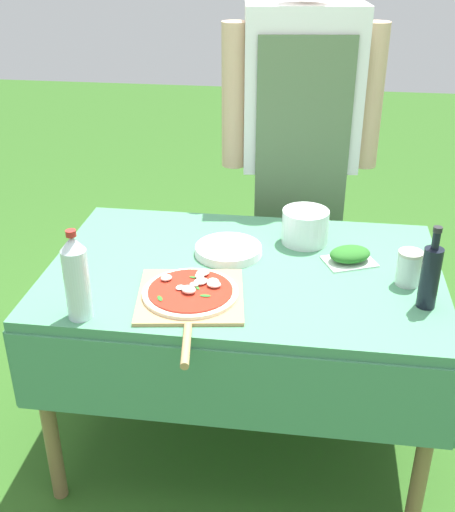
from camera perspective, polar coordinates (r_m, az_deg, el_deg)
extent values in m
plane|color=#2D5B1E|center=(2.62, 1.29, -15.76)|extent=(12.00, 12.00, 0.00)
cube|color=#478960|center=(2.18, 1.49, -1.45)|extent=(1.32, 0.86, 0.04)
cube|color=#478960|center=(1.91, -0.09, -11.89)|extent=(1.32, 0.01, 0.28)
cube|color=#478960|center=(2.64, 2.53, 0.08)|extent=(1.32, 0.01, 0.28)
cube|color=#478960|center=(2.42, -14.47, -3.63)|extent=(0.01, 0.86, 0.28)
cube|color=#478960|center=(2.30, 18.24, -5.93)|extent=(0.01, 0.86, 0.28)
cylinder|color=olive|center=(2.25, -15.67, -13.46)|extent=(0.05, 0.05, 0.72)
cylinder|color=olive|center=(2.13, 17.09, -16.32)|extent=(0.05, 0.05, 0.72)
cylinder|color=olive|center=(2.80, -10.05, -3.76)|extent=(0.05, 0.05, 0.72)
cylinder|color=olive|center=(2.71, 15.10, -5.50)|extent=(0.05, 0.05, 0.72)
cylinder|color=#70604C|center=(2.96, 7.56, -0.09)|extent=(0.13, 0.13, 0.87)
cylinder|color=#70604C|center=(2.95, 4.23, -0.08)|extent=(0.13, 0.13, 0.87)
cube|color=silver|center=(2.69, 6.70, 14.47)|extent=(0.49, 0.26, 0.65)
cube|color=#56704C|center=(2.65, 6.63, 8.77)|extent=(0.38, 0.06, 0.95)
cylinder|color=tan|center=(2.74, 12.60, 13.62)|extent=(0.10, 0.10, 0.58)
cylinder|color=tan|center=(2.68, 0.60, 13.97)|extent=(0.10, 0.10, 0.58)
cube|color=tan|center=(2.00, -3.30, -3.57)|extent=(0.37, 0.37, 0.01)
cylinder|color=tan|center=(1.78, -3.68, -7.89)|extent=(0.05, 0.20, 0.02)
cylinder|color=beige|center=(2.00, -3.31, -3.27)|extent=(0.30, 0.30, 0.01)
cylinder|color=#B22819|center=(1.99, -3.32, -3.06)|extent=(0.26, 0.26, 0.00)
ellipsoid|color=white|center=(1.99, -4.22, -2.81)|extent=(0.04, 0.04, 0.01)
ellipsoid|color=white|center=(2.01, -2.99, -2.54)|extent=(0.03, 0.03, 0.01)
ellipsoid|color=white|center=(2.04, -5.46, -1.94)|extent=(0.05, 0.05, 0.02)
ellipsoid|color=white|center=(2.06, -2.21, -1.50)|extent=(0.06, 0.06, 0.02)
ellipsoid|color=white|center=(2.02, -1.26, -2.24)|extent=(0.05, 0.05, 0.01)
ellipsoid|color=white|center=(1.97, -3.48, -2.99)|extent=(0.06, 0.06, 0.02)
ellipsoid|color=white|center=(2.05, -2.49, -1.76)|extent=(0.03, 0.04, 0.01)
ellipsoid|color=white|center=(2.00, -1.22, -2.51)|extent=(0.05, 0.05, 0.02)
ellipsoid|color=white|center=(2.02, -2.39, -2.26)|extent=(0.06, 0.06, 0.01)
ellipsoid|color=#286B23|center=(1.99, -2.69, -2.84)|extent=(0.02, 0.03, 0.00)
ellipsoid|color=#286B23|center=(1.95, -6.04, -3.76)|extent=(0.03, 0.04, 0.00)
ellipsoid|color=#286B23|center=(2.05, -3.08, -1.90)|extent=(0.03, 0.02, 0.00)
ellipsoid|color=#286B23|center=(1.95, -1.99, -3.54)|extent=(0.03, 0.02, 0.00)
cylinder|color=black|center=(2.00, 17.53, -1.88)|extent=(0.06, 0.06, 0.19)
cylinder|color=black|center=(1.95, 18.04, 1.32)|extent=(0.02, 0.02, 0.05)
cylinder|color=#232326|center=(1.93, 18.19, 2.25)|extent=(0.03, 0.03, 0.02)
cylinder|color=silver|center=(1.90, -13.21, -2.46)|extent=(0.07, 0.07, 0.22)
cone|color=silver|center=(1.84, -13.65, 1.10)|extent=(0.07, 0.07, 0.04)
cylinder|color=#B22823|center=(1.83, -13.75, 1.98)|extent=(0.03, 0.03, 0.02)
cube|color=silver|center=(2.24, 10.77, -0.48)|extent=(0.20, 0.18, 0.01)
ellipsoid|color=#286B23|center=(2.23, 10.83, 0.16)|extent=(0.17, 0.15, 0.05)
cylinder|color=silver|center=(2.34, 6.92, 2.63)|extent=(0.17, 0.17, 0.12)
cylinder|color=white|center=(2.26, 0.08, 0.26)|extent=(0.24, 0.24, 0.00)
cylinder|color=white|center=(2.26, 0.08, 0.37)|extent=(0.24, 0.24, 0.00)
cylinder|color=white|center=(2.26, 0.08, 0.48)|extent=(0.24, 0.24, 0.00)
cylinder|color=white|center=(2.25, 0.08, 0.60)|extent=(0.23, 0.23, 0.00)
cylinder|color=white|center=(2.25, 0.08, 0.71)|extent=(0.23, 0.23, 0.00)
cylinder|color=white|center=(2.25, 0.08, 0.82)|extent=(0.23, 0.23, 0.00)
cylinder|color=silver|center=(2.13, 15.79, -1.14)|extent=(0.08, 0.08, 0.11)
cylinder|color=#B22819|center=(2.14, 15.74, -1.52)|extent=(0.07, 0.07, 0.07)
cylinder|color=#B7B2A3|center=(2.10, 15.99, 0.25)|extent=(0.08, 0.08, 0.01)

